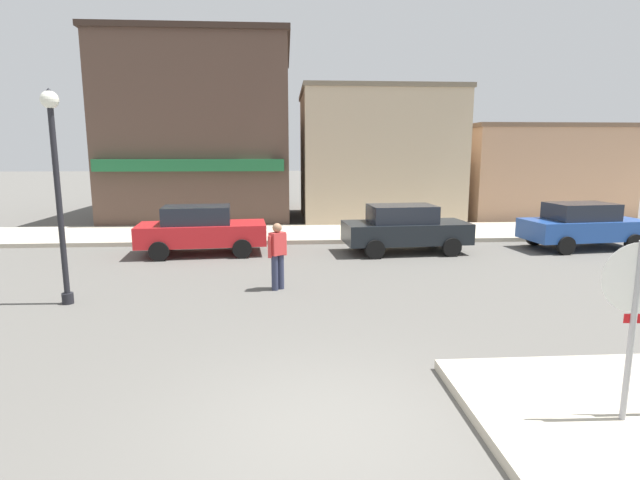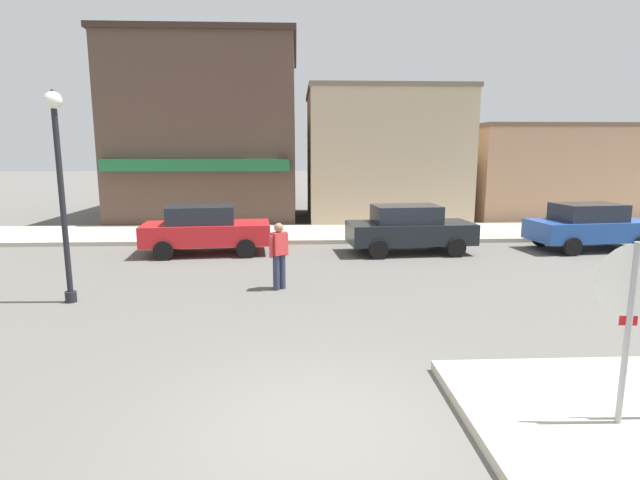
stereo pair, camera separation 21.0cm
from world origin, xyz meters
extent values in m
plane|color=#5B5954|center=(0.00, 0.00, 0.00)|extent=(160.00, 160.00, 0.00)
cube|color=#B7AD99|center=(0.00, 14.02, 0.07)|extent=(80.00, 4.00, 0.15)
cylinder|color=#9E9EA3|center=(3.48, -0.25, 1.15)|extent=(0.07, 0.07, 2.30)
cylinder|color=red|center=(3.48, -0.23, 1.87)|extent=(0.76, 0.08, 0.76)
cylinder|color=white|center=(3.48, -0.25, 1.87)|extent=(0.82, 0.09, 0.82)
cube|color=red|center=(3.48, -0.24, 1.39)|extent=(0.20, 0.03, 0.11)
cylinder|color=black|center=(-5.23, 5.38, 2.10)|extent=(0.12, 0.12, 4.20)
cylinder|color=black|center=(-5.23, 5.38, 0.12)|extent=(0.24, 0.24, 0.24)
sphere|color=white|center=(-5.23, 5.38, 4.31)|extent=(0.36, 0.36, 0.36)
cone|color=black|center=(-5.23, 5.38, 4.45)|extent=(0.32, 0.32, 0.18)
cube|color=red|center=(-3.15, 10.56, 0.67)|extent=(4.14, 2.06, 0.66)
cube|color=#1E232D|center=(-3.30, 10.55, 1.28)|extent=(2.20, 1.58, 0.56)
cylinder|color=black|center=(-1.99, 11.52, 0.30)|extent=(0.61, 0.23, 0.60)
cylinder|color=black|center=(-1.83, 9.83, 0.30)|extent=(0.61, 0.23, 0.60)
cylinder|color=black|center=(-4.46, 11.29, 0.30)|extent=(0.61, 0.23, 0.60)
cylinder|color=black|center=(-4.30, 9.60, 0.30)|extent=(0.61, 0.23, 0.60)
cube|color=black|center=(3.43, 10.39, 0.67)|extent=(4.11, 1.99, 0.66)
cube|color=#1E232D|center=(3.28, 10.38, 1.28)|extent=(2.18, 1.54, 0.56)
cylinder|color=black|center=(4.60, 11.33, 0.30)|extent=(0.61, 0.22, 0.60)
cylinder|color=black|center=(4.73, 9.64, 0.30)|extent=(0.61, 0.22, 0.60)
cylinder|color=black|center=(2.13, 11.15, 0.30)|extent=(0.61, 0.22, 0.60)
cylinder|color=black|center=(2.26, 9.45, 0.30)|extent=(0.61, 0.22, 0.60)
cube|color=#234C9E|center=(9.60, 10.62, 0.67)|extent=(4.16, 2.13, 0.66)
cube|color=#1E232D|center=(9.45, 10.60, 1.28)|extent=(2.22, 1.61, 0.56)
cylinder|color=black|center=(10.74, 11.60, 0.30)|extent=(0.62, 0.24, 0.60)
cylinder|color=black|center=(10.92, 9.91, 0.30)|extent=(0.62, 0.24, 0.60)
cylinder|color=black|center=(8.27, 11.33, 0.30)|extent=(0.62, 0.24, 0.60)
cylinder|color=black|center=(8.46, 9.64, 0.30)|extent=(0.62, 0.24, 0.60)
cylinder|color=#2D334C|center=(-0.61, 6.26, 0.42)|extent=(0.16, 0.16, 0.85)
cylinder|color=#2D334C|center=(-0.75, 6.15, 0.42)|extent=(0.16, 0.16, 0.85)
cube|color=#D13838|center=(-0.68, 6.21, 1.12)|extent=(0.42, 0.40, 0.54)
sphere|color=#9E7051|center=(-0.68, 6.21, 1.50)|extent=(0.22, 0.22, 0.22)
cylinder|color=#D13838|center=(-0.50, 6.35, 1.07)|extent=(0.13, 0.13, 0.52)
cylinder|color=#D13838|center=(-0.85, 6.06, 1.07)|extent=(0.13, 0.13, 0.52)
cube|color=brown|center=(-4.45, 20.76, 4.07)|extent=(8.27, 9.49, 8.14)
cube|color=#1E6638|center=(-4.45, 15.87, 2.70)|extent=(7.86, 0.40, 0.50)
cube|color=#352721|center=(-4.45, 20.76, 8.26)|extent=(8.52, 9.78, 0.24)
cube|color=tan|center=(3.93, 19.11, 2.96)|extent=(7.11, 6.75, 5.92)
cube|color=#716452|center=(3.93, 19.11, 6.02)|extent=(7.25, 6.89, 0.20)
cube|color=tan|center=(12.12, 19.31, 2.17)|extent=(7.68, 5.38, 4.35)
cube|color=brown|center=(12.12, 19.31, 4.45)|extent=(7.83, 5.49, 0.20)
camera|label=1|loc=(-0.46, -5.43, 3.28)|focal=28.00mm
camera|label=2|loc=(-0.25, -5.44, 3.28)|focal=28.00mm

